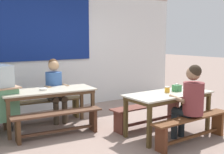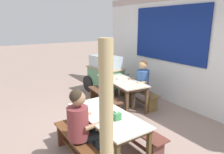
# 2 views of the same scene
# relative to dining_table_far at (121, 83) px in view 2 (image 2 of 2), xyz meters

# --- Properties ---
(ground_plane) EXTENTS (40.00, 40.00, 0.00)m
(ground_plane) POSITION_rel_dining_table_far_xyz_m (0.94, -1.01, -0.67)
(ground_plane) COLOR gray
(backdrop_wall) EXTENTS (6.81, 0.23, 3.03)m
(backdrop_wall) POSITION_rel_dining_table_far_xyz_m (0.92, 1.40, 0.92)
(backdrop_wall) COLOR silver
(backdrop_wall) RESTS_ON ground_plane
(dining_table_far) EXTENTS (1.76, 0.86, 0.75)m
(dining_table_far) POSITION_rel_dining_table_far_xyz_m (0.00, 0.00, 0.00)
(dining_table_far) COLOR beige
(dining_table_far) RESTS_ON ground_plane
(dining_table_near) EXTENTS (1.63, 0.75, 0.75)m
(dining_table_near) POSITION_rel_dining_table_far_xyz_m (1.64, -1.49, -0.00)
(dining_table_near) COLOR beige
(dining_table_near) RESTS_ON ground_plane
(bench_far_back) EXTENTS (1.71, 0.48, 0.44)m
(bench_far_back) POSITION_rel_dining_table_far_xyz_m (0.05, 0.53, -0.37)
(bench_far_back) COLOR brown
(bench_far_back) RESTS_ON ground_plane
(bench_far_front) EXTENTS (1.60, 0.43, 0.44)m
(bench_far_front) POSITION_rel_dining_table_far_xyz_m (-0.05, -0.53, -0.37)
(bench_far_front) COLOR #533423
(bench_far_front) RESTS_ON ground_plane
(bench_near_back) EXTENTS (1.65, 0.35, 0.44)m
(bench_near_back) POSITION_rel_dining_table_far_xyz_m (1.63, -0.96, -0.38)
(bench_near_back) COLOR brown
(bench_near_back) RESTS_ON ground_plane
(bench_near_front) EXTENTS (1.64, 0.28, 0.44)m
(bench_near_front) POSITION_rel_dining_table_far_xyz_m (1.65, -2.02, -0.38)
(bench_near_front) COLOR brown
(bench_near_front) RESTS_ON ground_plane
(food_cart) EXTENTS (1.62, 0.89, 1.23)m
(food_cart) POSITION_rel_dining_table_far_xyz_m (-1.18, 0.20, 0.04)
(food_cart) COLOR #5B966C
(food_cart) RESTS_ON ground_plane
(person_near_front) EXTENTS (0.44, 0.53, 1.29)m
(person_near_front) POSITION_rel_dining_table_far_xyz_m (1.66, -1.96, 0.07)
(person_near_front) COLOR #1E2529
(person_near_front) RESTS_ON ground_plane
(person_center_facing) EXTENTS (0.47, 0.60, 1.29)m
(person_center_facing) POSITION_rel_dining_table_far_xyz_m (0.30, 0.43, 0.06)
(person_center_facing) COLOR #473A2C
(person_center_facing) RESTS_ON ground_plane
(tissue_box) EXTENTS (0.14, 0.12, 0.14)m
(tissue_box) POSITION_rel_dining_table_far_xyz_m (1.88, -1.45, 0.14)
(tissue_box) COLOR #3A834B
(tissue_box) RESTS_ON dining_table_near
(condiment_jar) EXTENTS (0.09, 0.09, 0.11)m
(condiment_jar) POSITION_rel_dining_table_far_xyz_m (1.65, -1.44, 0.13)
(condiment_jar) COLOR gold
(condiment_jar) RESTS_ON dining_table_near
(soup_bowl) EXTENTS (0.15, 0.15, 0.04)m
(soup_bowl) POSITION_rel_dining_table_far_xyz_m (-0.11, -0.02, 0.10)
(soup_bowl) COLOR silver
(soup_bowl) RESTS_ON dining_table_far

